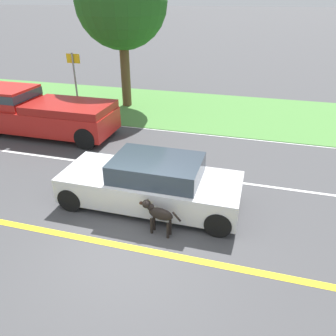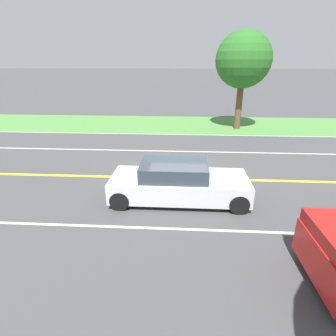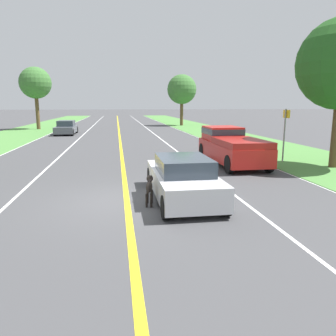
{
  "view_description": "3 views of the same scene",
  "coord_description": "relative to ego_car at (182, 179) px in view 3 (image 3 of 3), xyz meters",
  "views": [
    {
      "loc": [
        -5.1,
        -2.34,
        4.87
      ],
      "look_at": [
        1.87,
        -0.38,
        1.07
      ],
      "focal_mm": 35.0,
      "sensor_mm": 36.0,
      "label": 1
    },
    {
      "loc": [
        9.75,
        0.15,
        4.4
      ],
      "look_at": [
        1.36,
        -0.35,
        1.0
      ],
      "focal_mm": 28.0,
      "sensor_mm": 36.0,
      "label": 2
    },
    {
      "loc": [
        -0.24,
        -9.77,
        2.9
      ],
      "look_at": [
        1.19,
        -0.62,
        1.11
      ],
      "focal_mm": 35.0,
      "sensor_mm": 36.0,
      "label": 3
    }
  ],
  "objects": [
    {
      "name": "lane_dash_oncoming",
      "position": [
        -5.24,
        -0.01,
        -0.63
      ],
      "size": [
        0.1,
        160.0,
        0.01
      ],
      "primitive_type": "cube",
      "color": "white",
      "rests_on": "ground"
    },
    {
      "name": "roadside_tree_right_far",
      "position": [
        7.11,
        35.96,
        4.34
      ],
      "size": [
        4.05,
        4.05,
        7.03
      ],
      "color": "brown",
      "rests_on": "ground"
    },
    {
      "name": "ego_car",
      "position": [
        0.0,
        0.0,
        0.0
      ],
      "size": [
        1.81,
        4.57,
        1.34
      ],
      "color": "silver",
      "rests_on": "ground"
    },
    {
      "name": "ground_plane",
      "position": [
        -1.74,
        -0.01,
        -0.63
      ],
      "size": [
        400.0,
        400.0,
        0.0
      ],
      "primitive_type": "plane",
      "color": "#424244"
    },
    {
      "name": "lane_edge_line_right",
      "position": [
        5.26,
        -0.01,
        -0.63
      ],
      "size": [
        0.14,
        160.0,
        0.01
      ],
      "primitive_type": "cube",
      "color": "white",
      "rests_on": "ground"
    },
    {
      "name": "dog",
      "position": [
        -1.09,
        -0.5,
        -0.09
      ],
      "size": [
        0.31,
        1.04,
        0.84
      ],
      "rotation": [
        0.0,
        0.0,
        -0.16
      ],
      "color": "black",
      "rests_on": "ground"
    },
    {
      "name": "oncoming_car",
      "position": [
        -6.94,
        24.01,
        0.01
      ],
      "size": [
        1.82,
        4.4,
        1.36
      ],
      "rotation": [
        0.0,
        0.0,
        3.14
      ],
      "color": "#51565B",
      "rests_on": "ground"
    },
    {
      "name": "pickup_truck",
      "position": [
        3.63,
        5.86,
        0.27
      ],
      "size": [
        2.02,
        5.54,
        1.75
      ],
      "color": "red",
      "rests_on": "ground"
    },
    {
      "name": "street_sign",
      "position": [
        6.45,
        5.75,
        1.06
      ],
      "size": [
        0.11,
        0.64,
        2.7
      ],
      "color": "gray",
      "rests_on": "ground"
    },
    {
      "name": "centre_divider_line",
      "position": [
        -1.74,
        -0.01,
        -0.63
      ],
      "size": [
        0.18,
        160.0,
        0.01
      ],
      "primitive_type": "cube",
      "color": "yellow",
      "rests_on": "ground"
    },
    {
      "name": "roadside_tree_left_far",
      "position": [
        -11.23,
        31.54,
        4.74
      ],
      "size": [
        3.66,
        3.66,
        7.25
      ],
      "color": "brown",
      "rests_on": "ground"
    },
    {
      "name": "lane_dash_same_dir",
      "position": [
        1.76,
        -0.01,
        -0.63
      ],
      "size": [
        0.1,
        160.0,
        0.01
      ],
      "primitive_type": "cube",
      "color": "white",
      "rests_on": "ground"
    }
  ]
}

